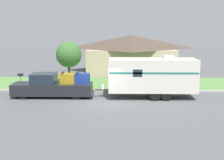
{
  "coord_description": "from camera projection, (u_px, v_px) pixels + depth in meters",
  "views": [
    {
      "loc": [
        1.21,
        -22.61,
        5.72
      ],
      "look_at": [
        0.66,
        1.58,
        1.4
      ],
      "focal_mm": 50.0,
      "sensor_mm": 36.0,
      "label": 1
    }
  ],
  "objects": [
    {
      "name": "travel_trailer",
      "position": [
        152.0,
        75.0,
        24.44
      ],
      "size": [
        7.94,
        2.38,
        3.36
      ],
      "color": "black",
      "rests_on": "ground_plane"
    },
    {
      "name": "pickup_truck",
      "position": [
        53.0,
        86.0,
        24.78
      ],
      "size": [
        6.41,
        1.91,
        2.03
      ],
      "color": "black",
      "rests_on": "ground_plane"
    },
    {
      "name": "tree_in_yard",
      "position": [
        69.0,
        55.0,
        30.28
      ],
      "size": [
        2.5,
        2.5,
        4.08
      ],
      "color": "brown",
      "rests_on": "ground_plane"
    },
    {
      "name": "curb_strip",
      "position": [
        105.0,
        91.0,
        26.97
      ],
      "size": [
        80.0,
        0.3,
        0.14
      ],
      "color": "#999993",
      "rests_on": "ground_plane"
    },
    {
      "name": "ground_plane",
      "position": [
        103.0,
        102.0,
        23.29
      ],
      "size": [
        120.0,
        120.0,
        0.0
      ],
      "primitive_type": "plane",
      "color": "#515456"
    },
    {
      "name": "mailbox",
      "position": [
        21.0,
        77.0,
        27.9
      ],
      "size": [
        0.48,
        0.2,
        1.4
      ],
      "color": "brown",
      "rests_on": "ground_plane"
    },
    {
      "name": "lawn_strip",
      "position": [
        107.0,
        83.0,
        30.57
      ],
      "size": [
        80.0,
        7.0,
        0.03
      ],
      "color": "#568442",
      "rests_on": "ground_plane"
    },
    {
      "name": "house_across_street",
      "position": [
        131.0,
        53.0,
        37.79
      ],
      "size": [
        10.95,
        8.46,
        4.47
      ],
      "color": "tan",
      "rests_on": "ground_plane"
    }
  ]
}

